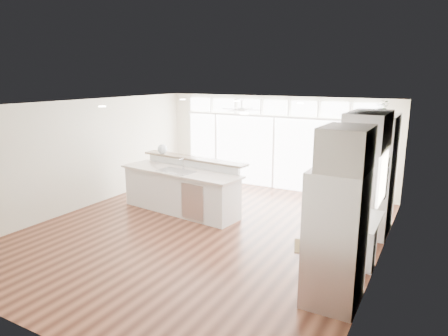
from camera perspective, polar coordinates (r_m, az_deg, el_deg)
The scene contains 24 objects.
floor at distance 8.68m, azimuth -3.07°, elevation -9.10°, with size 7.00×8.00×0.02m, color #472216.
ceiling at distance 8.06m, azimuth -3.31°, elevation 9.05°, with size 7.00×8.00×0.02m, color white.
wall_back at distance 11.77m, azimuth 7.29°, elevation 3.60°, with size 7.00×0.04×2.70m, color silver.
wall_front at distance 5.48m, azimuth -26.43°, elevation -8.75°, with size 7.00×0.04×2.70m, color silver.
wall_left at distance 10.52m, azimuth -19.52°, elevation 1.84°, with size 0.04×8.00×2.70m, color silver.
wall_right at distance 7.09m, azimuth 21.51°, elevation -3.48°, with size 0.04×8.00×2.70m, color silver.
glass_wall at distance 11.77m, azimuth 7.14°, elevation 2.12°, with size 5.80×0.06×2.08m, color white.
transom_row at distance 11.59m, azimuth 7.33°, elevation 8.59°, with size 5.90×0.06×0.40m, color white.
desk_window at distance 7.34m, azimuth 21.66°, elevation -1.35°, with size 0.04×0.85×0.85m, color white.
ceiling_fan at distance 10.76m, azimuth 2.53°, elevation 8.88°, with size 1.16×1.16×0.32m, color white.
recessed_lights at distance 8.23m, azimuth -2.55°, elevation 9.00°, with size 3.40×3.00×0.02m, color white.
oven_cabinet at distance 8.89m, azimuth 21.00°, elevation -0.89°, with size 0.64×1.20×2.50m, color white.
desk_nook at distance 7.74m, azimuth 18.49°, elevation -9.50°, with size 0.72×1.30×0.76m, color white.
upper_cabinets at distance 7.23m, azimuth 19.92°, elevation 5.06°, with size 0.64×1.30×0.64m, color white.
refrigerator at distance 6.01m, azimuth 15.65°, elevation -9.53°, with size 0.76×0.90×2.00m, color silver.
fridge_cabinet at distance 5.64m, azimuth 17.04°, elevation 2.70°, with size 0.64×0.90×0.60m, color white.
framed_photos at distance 7.97m, azimuth 22.19°, elevation -1.42°, with size 0.06×0.22×0.80m, color black.
kitchen_island at distance 9.76m, azimuth -6.28°, elevation -2.63°, with size 3.20×1.21×1.27m, color white.
rug at distance 8.11m, azimuth 13.40°, elevation -10.95°, with size 0.94×0.68×0.01m, color #31220F.
office_chair at distance 7.59m, azimuth 15.80°, elevation -8.73°, with size 0.53×0.48×1.01m, color black.
fishbowl at distance 10.51m, azimuth -8.80°, elevation 2.68°, with size 0.25×0.25×0.25m, color silver.
monitor at distance 7.55m, azimuth 18.21°, elevation -5.25°, with size 0.08×0.51×0.42m, color black.
keyboard at distance 7.64m, azimuth 16.85°, elevation -6.54°, with size 0.12×0.33×0.02m, color silver.
potted_plant at distance 8.69m, azimuth 21.73°, elevation 7.86°, with size 0.26×0.28×0.22m, color #275C28.
Camera 1 is at (4.32, -6.79, 3.25)m, focal length 32.00 mm.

